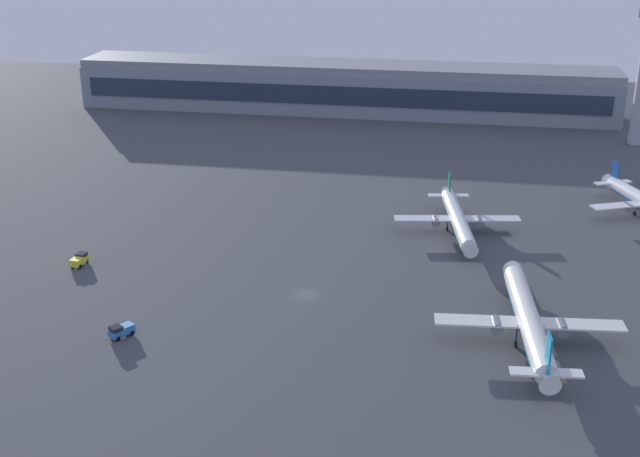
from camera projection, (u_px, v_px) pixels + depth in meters
The scene contains 6 objects.
ground_plane at pixel (305, 294), 151.22m from camera, with size 416.00×416.00×0.00m, color #424449.
terminal_building at pixel (344, 87), 279.56m from camera, with size 181.06×22.40×16.40m.
airplane_far_stand at pixel (529, 321), 133.56m from camera, with size 30.80×39.51×10.13m.
airplane_taxiway_distant at pixel (457, 219), 177.42m from camera, with size 27.46×35.13×9.03m.
cargo_loader at pixel (121, 330), 136.06m from camera, with size 3.98×4.51×2.25m.
baggage_tractor at pixel (79, 260), 162.77m from camera, with size 2.35×4.30×2.25m.
Camera 1 is at (26.07, -133.26, 67.70)m, focal length 45.98 mm.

